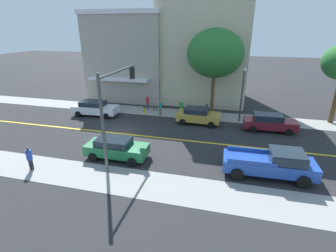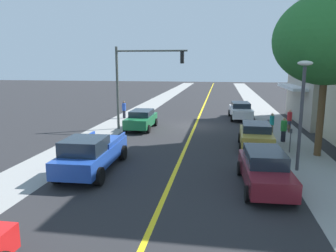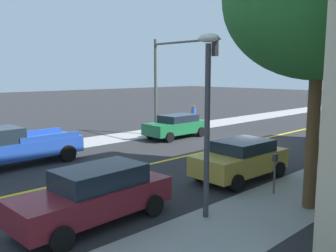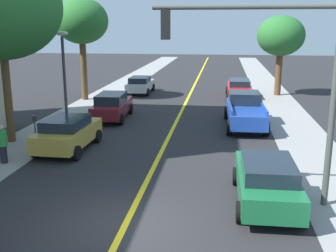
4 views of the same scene
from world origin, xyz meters
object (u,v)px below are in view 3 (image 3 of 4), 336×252
at_px(parking_meter, 275,168).
at_px(traffic_light_mast, 173,70).
at_px(maroon_sedan_left_curb, 95,194).
at_px(green_sedan_right_curb, 176,126).
at_px(gold_sedan_left_curb, 241,159).
at_px(pedestrian_teal_shirt, 326,149).
at_px(blue_pickup_truck, 15,146).
at_px(pedestrian_green_shirt, 314,158).
at_px(pedestrian_blue_shirt, 194,115).
at_px(street_lamp, 207,103).

xyz_separation_m(parking_meter, traffic_light_mast, (10.45, -5.23, 3.47)).
bearing_deg(maroon_sedan_left_curb, green_sedan_right_curb, -146.82).
height_order(gold_sedan_left_curb, pedestrian_teal_shirt, pedestrian_teal_shirt).
distance_m(parking_meter, traffic_light_mast, 12.19).
bearing_deg(blue_pickup_truck, pedestrian_green_shirt, 125.75).
height_order(green_sedan_right_curb, pedestrian_blue_shirt, pedestrian_blue_shirt).
height_order(parking_meter, green_sedan_right_curb, green_sedan_right_curb).
bearing_deg(pedestrian_green_shirt, green_sedan_right_curb, -136.36).
bearing_deg(blue_pickup_truck, pedestrian_teal_shirt, 133.98).
bearing_deg(gold_sedan_left_curb, parking_meter, 72.63).
relative_size(traffic_light_mast, pedestrian_blue_shirt, 3.91).
height_order(maroon_sedan_left_curb, pedestrian_green_shirt, pedestrian_green_shirt).
relative_size(green_sedan_right_curb, pedestrian_teal_shirt, 2.81).
bearing_deg(pedestrian_blue_shirt, pedestrian_green_shirt, -128.65).
height_order(street_lamp, green_sedan_right_curb, street_lamp).
relative_size(street_lamp, blue_pickup_truck, 0.94).
distance_m(green_sedan_right_curb, pedestrian_green_shirt, 10.78).
xyz_separation_m(pedestrian_teal_shirt, pedestrian_green_shirt, (-0.45, 2.20, 0.01)).
height_order(parking_meter, street_lamp, street_lamp).
relative_size(traffic_light_mast, pedestrian_green_shirt, 3.96).
relative_size(maroon_sedan_left_curb, pedestrian_green_shirt, 2.85).
bearing_deg(maroon_sedan_left_curb, blue_pickup_truck, -98.12).
bearing_deg(blue_pickup_truck, traffic_light_mast, 179.91).
bearing_deg(green_sedan_right_curb, pedestrian_green_shirt, 75.13).
distance_m(traffic_light_mast, pedestrian_teal_shirt, 10.74).
height_order(gold_sedan_left_curb, blue_pickup_truck, blue_pickup_truck).
bearing_deg(pedestrian_blue_shirt, parking_meter, -137.15).
distance_m(gold_sedan_left_curb, maroon_sedan_left_curb, 6.56).
xyz_separation_m(green_sedan_right_curb, blue_pickup_truck, (-0.19, 10.53, 0.12)).
xyz_separation_m(blue_pickup_truck, pedestrian_green_shirt, (-10.27, -7.88, -0.06)).
distance_m(traffic_light_mast, green_sedan_right_curb, 3.62).
distance_m(parking_meter, maroon_sedan_left_curb, 6.29).
distance_m(street_lamp, gold_sedan_left_curb, 4.98).
height_order(parking_meter, gold_sedan_left_curb, gold_sedan_left_curb).
relative_size(pedestrian_blue_shirt, pedestrian_green_shirt, 1.01).
bearing_deg(green_sedan_right_curb, maroon_sedan_left_curb, 35.08).
distance_m(traffic_light_mast, street_lamp, 13.31).
relative_size(street_lamp, pedestrian_teal_shirt, 3.32).
bearing_deg(pedestrian_teal_shirt, gold_sedan_left_curb, -79.63).
relative_size(pedestrian_teal_shirt, pedestrian_green_shirt, 0.98).
relative_size(green_sedan_right_curb, blue_pickup_truck, 0.80).
bearing_deg(gold_sedan_left_curb, pedestrian_green_shirt, 138.27).
bearing_deg(traffic_light_mast, street_lamp, -40.10).
distance_m(green_sedan_right_curb, maroon_sedan_left_curb, 13.93).
relative_size(maroon_sedan_left_curb, blue_pickup_truck, 0.83).
bearing_deg(gold_sedan_left_curb, pedestrian_blue_shirt, -128.16).
bearing_deg(blue_pickup_truck, gold_sedan_left_curb, 123.22).
relative_size(green_sedan_right_curb, maroon_sedan_left_curb, 0.96).
height_order(street_lamp, maroon_sedan_left_curb, street_lamp).
height_order(street_lamp, pedestrian_green_shirt, street_lamp).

